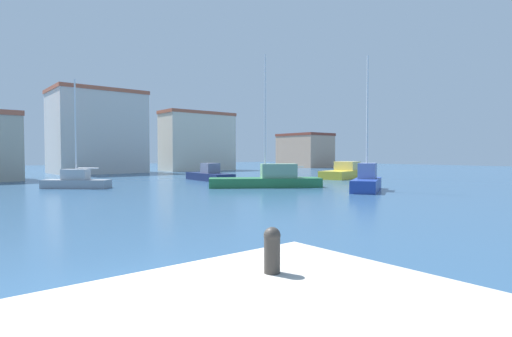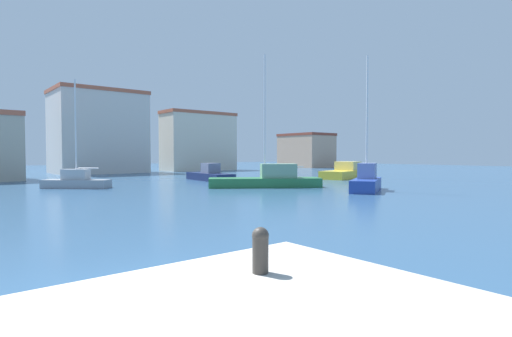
{
  "view_description": "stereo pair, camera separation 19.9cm",
  "coord_description": "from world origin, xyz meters",
  "px_view_note": "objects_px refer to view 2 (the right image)",
  "views": [
    {
      "loc": [
        -2.84,
        -6.51,
        2.67
      ],
      "look_at": [
        19.68,
        20.87,
        1.39
      ],
      "focal_mm": 28.1,
      "sensor_mm": 36.0,
      "label": 1
    },
    {
      "loc": [
        -2.69,
        -6.64,
        2.67
      ],
      "look_at": [
        19.68,
        20.87,
        1.39
      ],
      "focal_mm": 28.1,
      "sensor_mm": 36.0,
      "label": 2
    }
  ],
  "objects_px": {
    "motorboat_navy_center_channel": "(210,175)",
    "sailboat_green_behind_lamppost": "(268,179)",
    "mooring_bollard": "(260,248)",
    "motorboat_yellow_near_pier": "(347,172)",
    "sailboat_blue_inner_mooring": "(366,181)",
    "sailboat_grey_far_left": "(76,181)"
  },
  "relations": [
    {
      "from": "sailboat_grey_far_left",
      "to": "sailboat_green_behind_lamppost",
      "type": "relative_size",
      "value": 0.8
    },
    {
      "from": "sailboat_blue_inner_mooring",
      "to": "motorboat_navy_center_channel",
      "type": "distance_m",
      "value": 17.02
    },
    {
      "from": "mooring_bollard",
      "to": "motorboat_yellow_near_pier",
      "type": "distance_m",
      "value": 40.07
    },
    {
      "from": "sailboat_grey_far_left",
      "to": "motorboat_navy_center_channel",
      "type": "relative_size",
      "value": 1.19
    },
    {
      "from": "mooring_bollard",
      "to": "sailboat_blue_inner_mooring",
      "type": "height_order",
      "value": "sailboat_blue_inner_mooring"
    },
    {
      "from": "mooring_bollard",
      "to": "motorboat_yellow_near_pier",
      "type": "xyz_separation_m",
      "value": [
        32.26,
        23.76,
        -0.7
      ]
    },
    {
      "from": "sailboat_green_behind_lamppost",
      "to": "sailboat_grey_far_left",
      "type": "bearing_deg",
      "value": 144.76
    },
    {
      "from": "sailboat_grey_far_left",
      "to": "motorboat_yellow_near_pier",
      "type": "xyz_separation_m",
      "value": [
        27.08,
        -5.04,
        0.05
      ]
    },
    {
      "from": "sailboat_blue_inner_mooring",
      "to": "motorboat_navy_center_channel",
      "type": "xyz_separation_m",
      "value": [
        -2.72,
        16.8,
        -0.18
      ]
    },
    {
      "from": "mooring_bollard",
      "to": "motorboat_yellow_near_pier",
      "type": "relative_size",
      "value": 0.08
    },
    {
      "from": "mooring_bollard",
      "to": "motorboat_navy_center_channel",
      "type": "bearing_deg",
      "value": 58.65
    },
    {
      "from": "motorboat_yellow_near_pier",
      "to": "motorboat_navy_center_channel",
      "type": "bearing_deg",
      "value": 156.32
    },
    {
      "from": "sailboat_grey_far_left",
      "to": "motorboat_navy_center_channel",
      "type": "bearing_deg",
      "value": 4.89
    },
    {
      "from": "sailboat_green_behind_lamppost",
      "to": "motorboat_yellow_near_pier",
      "type": "bearing_deg",
      "value": 14.03
    },
    {
      "from": "mooring_bollard",
      "to": "sailboat_green_behind_lamppost",
      "type": "relative_size",
      "value": 0.06
    },
    {
      "from": "motorboat_yellow_near_pier",
      "to": "sailboat_green_behind_lamppost",
      "type": "bearing_deg",
      "value": -165.97
    },
    {
      "from": "sailboat_blue_inner_mooring",
      "to": "sailboat_green_behind_lamppost",
      "type": "xyz_separation_m",
      "value": [
        -3.42,
        6.96,
        -0.05
      ]
    },
    {
      "from": "mooring_bollard",
      "to": "sailboat_green_behind_lamppost",
      "type": "height_order",
      "value": "sailboat_green_behind_lamppost"
    },
    {
      "from": "motorboat_navy_center_channel",
      "to": "sailboat_green_behind_lamppost",
      "type": "distance_m",
      "value": 9.86
    },
    {
      "from": "mooring_bollard",
      "to": "sailboat_grey_far_left",
      "type": "height_order",
      "value": "sailboat_grey_far_left"
    },
    {
      "from": "sailboat_blue_inner_mooring",
      "to": "sailboat_grey_far_left",
      "type": "bearing_deg",
      "value": 135.15
    },
    {
      "from": "sailboat_grey_far_left",
      "to": "motorboat_yellow_near_pier",
      "type": "height_order",
      "value": "sailboat_grey_far_left"
    }
  ]
}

